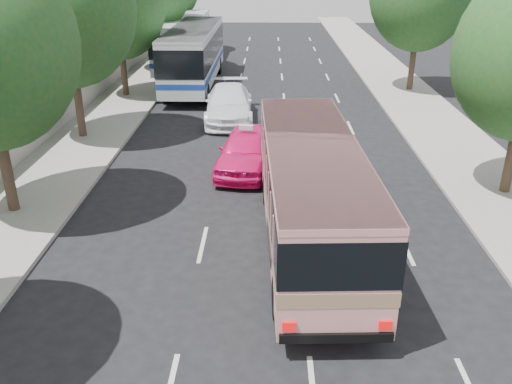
{
  "coord_description": "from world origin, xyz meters",
  "views": [
    {
      "loc": [
        0.04,
        -10.27,
        8.11
      ],
      "look_at": [
        -0.29,
        4.34,
        1.6
      ],
      "focal_mm": 38.0,
      "sensor_mm": 36.0,
      "label": 1
    }
  ],
  "objects_px": {
    "pink_taxi": "(246,150)",
    "white_pickup": "(229,104)",
    "tour_coach_front": "(194,51)",
    "tour_coach_rear": "(183,38)",
    "pink_bus": "(311,184)"
  },
  "relations": [
    {
      "from": "pink_taxi",
      "to": "tour_coach_front",
      "type": "height_order",
      "value": "tour_coach_front"
    },
    {
      "from": "tour_coach_rear",
      "to": "pink_bus",
      "type": "bearing_deg",
      "value": -73.91
    },
    {
      "from": "white_pickup",
      "to": "tour_coach_front",
      "type": "distance_m",
      "value": 8.32
    },
    {
      "from": "tour_coach_front",
      "to": "tour_coach_rear",
      "type": "xyz_separation_m",
      "value": [
        -1.56,
        5.86,
        -0.04
      ]
    },
    {
      "from": "pink_bus",
      "to": "tour_coach_front",
      "type": "distance_m",
      "value": 21.86
    },
    {
      "from": "tour_coach_front",
      "to": "white_pickup",
      "type": "bearing_deg",
      "value": -70.31
    },
    {
      "from": "pink_taxi",
      "to": "tour_coach_rear",
      "type": "bearing_deg",
      "value": 112.47
    },
    {
      "from": "pink_taxi",
      "to": "white_pickup",
      "type": "height_order",
      "value": "white_pickup"
    },
    {
      "from": "white_pickup",
      "to": "tour_coach_front",
      "type": "relative_size",
      "value": 0.47
    },
    {
      "from": "white_pickup",
      "to": "tour_coach_rear",
      "type": "bearing_deg",
      "value": 104.59
    },
    {
      "from": "pink_bus",
      "to": "pink_taxi",
      "type": "relative_size",
      "value": 2.06
    },
    {
      "from": "pink_bus",
      "to": "tour_coach_front",
      "type": "relative_size",
      "value": 0.82
    },
    {
      "from": "pink_taxi",
      "to": "tour_coach_front",
      "type": "distance_m",
      "value": 15.4
    },
    {
      "from": "pink_taxi",
      "to": "white_pickup",
      "type": "bearing_deg",
      "value": 107.12
    },
    {
      "from": "pink_bus",
      "to": "white_pickup",
      "type": "bearing_deg",
      "value": 101.38
    }
  ]
}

